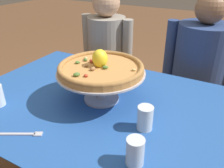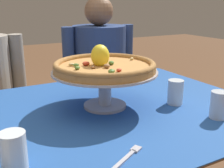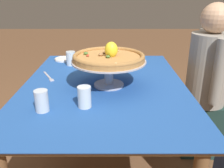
% 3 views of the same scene
% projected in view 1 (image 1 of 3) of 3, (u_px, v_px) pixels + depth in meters
% --- Properties ---
extents(dining_table, '(1.31, 0.96, 0.74)m').
position_uv_depth(dining_table, '(95.00, 117.00, 1.21)').
color(dining_table, brown).
rests_on(dining_table, ground).
extents(pizza_stand, '(0.42, 0.42, 0.15)m').
position_uv_depth(pizza_stand, '(101.00, 79.00, 1.12)').
color(pizza_stand, '#B7B7C1').
rests_on(pizza_stand, dining_table).
extents(pizza, '(0.41, 0.41, 0.10)m').
position_uv_depth(pizza, '(101.00, 67.00, 1.09)').
color(pizza, '#BC8447').
rests_on(pizza, pizza_stand).
extents(water_glass_front_right, '(0.06, 0.06, 0.10)m').
position_uv_depth(water_glass_front_right, '(135.00, 153.00, 0.78)').
color(water_glass_front_right, silver).
rests_on(water_glass_front_right, dining_table).
extents(water_glass_side_right, '(0.07, 0.07, 0.10)m').
position_uv_depth(water_glass_side_right, '(145.00, 119.00, 0.95)').
color(water_glass_side_right, silver).
rests_on(water_glass_side_right, dining_table).
extents(dinner_fork, '(0.18, 0.11, 0.01)m').
position_uv_depth(dinner_fork, '(21.00, 134.00, 0.93)').
color(dinner_fork, '#B7B7C1').
rests_on(dinner_fork, dining_table).
extents(diner_left, '(0.46, 0.33, 1.19)m').
position_uv_depth(diner_left, '(107.00, 67.00, 2.00)').
color(diner_left, '#1E3833').
rests_on(diner_left, ground).
extents(diner_right, '(0.52, 0.37, 1.20)m').
position_uv_depth(diner_right, '(197.00, 82.00, 1.68)').
color(diner_right, navy).
rests_on(diner_right, ground).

